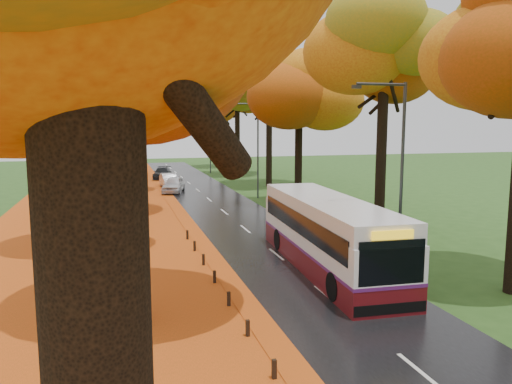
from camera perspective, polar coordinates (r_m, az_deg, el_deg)
name	(u,v)px	position (r m, az deg, el deg)	size (l,w,h in m)	color
ground	(422,375)	(14.18, 18.43, -19.18)	(160.00, 160.00, 0.00)	#284C19
road	(222,210)	(36.65, -3.96, -2.05)	(6.50, 90.00, 0.04)	black
centre_line	(222,210)	(36.64, -3.96, -2.01)	(0.12, 90.00, 0.01)	silver
leaf_verge	(93,216)	(35.95, -18.16, -2.64)	(12.00, 90.00, 0.02)	#943F0D
leaf_drift	(180,212)	(36.16, -8.70, -2.22)	(0.90, 90.00, 0.01)	#DD5316
trees_left	(115,77)	(37.54, -15.83, 12.49)	(9.20, 74.00, 13.88)	black
trees_right	(306,80)	(40.12, 5.68, 12.66)	(9.30, 74.20, 13.96)	black
bollard_row	(238,313)	(16.64, -2.13, -13.61)	(0.11, 23.51, 0.52)	black
streetlamp_near	(397,163)	(21.59, 15.80, 3.25)	(2.45, 0.18, 8.00)	#333538
streetlamp_mid	(255,142)	(41.92, -0.11, 5.68)	(2.45, 0.18, 8.00)	#333538
streetlamp_far	(208,136)	(63.38, -5.50, 6.41)	(2.45, 0.18, 8.00)	#333538
bus	(327,232)	(21.96, 8.17, -4.57)	(3.24, 11.74, 3.06)	#520C11
car_white	(174,185)	(46.05, -9.40, 0.84)	(1.69, 4.21, 1.43)	silver
car_silver	(169,180)	(49.69, -9.87, 1.31)	(1.45, 4.17, 1.37)	#9C9EA4
car_dark	(162,173)	(57.56, -10.67, 2.14)	(1.80, 4.43, 1.29)	black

